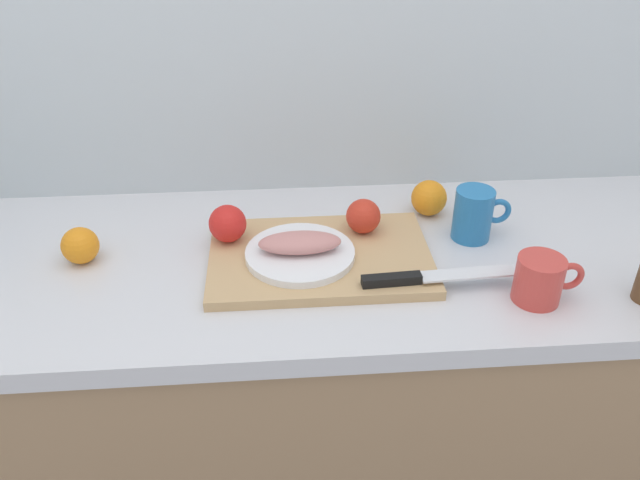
{
  "coord_description": "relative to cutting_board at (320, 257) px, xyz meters",
  "views": [
    {
      "loc": [
        0.03,
        -1.07,
        1.6
      ],
      "look_at": [
        0.11,
        -0.02,
        0.95
      ],
      "focal_mm": 35.86,
      "sensor_mm": 36.0,
      "label": 1
    }
  ],
  "objects": [
    {
      "name": "back_wall",
      "position": [
        -0.11,
        0.35,
        0.34
      ],
      "size": [
        3.2,
        0.05,
        2.5
      ],
      "primitive_type": "cube",
      "color": "silver",
      "rests_on": "ground_plane"
    },
    {
      "name": "kitchen_counter",
      "position": [
        -0.11,
        0.02,
        -0.46
      ],
      "size": [
        2.0,
        0.6,
        0.9
      ],
      "color": "#9E7A56",
      "rests_on": "ground_plane"
    },
    {
      "name": "cutting_board",
      "position": [
        0.0,
        0.0,
        0.0
      ],
      "size": [
        0.43,
        0.29,
        0.02
      ],
      "primitive_type": "cube",
      "color": "tan",
      "rests_on": "kitchen_counter"
    },
    {
      "name": "white_plate",
      "position": [
        -0.04,
        -0.01,
        0.02
      ],
      "size": [
        0.21,
        0.21,
        0.01
      ],
      "primitive_type": "cylinder",
      "color": "white",
      "rests_on": "cutting_board"
    },
    {
      "name": "fish_fillet",
      "position": [
        -0.04,
        -0.01,
        0.04
      ],
      "size": [
        0.16,
        0.07,
        0.04
      ],
      "primitive_type": "ellipsoid",
      "color": "tan",
      "rests_on": "white_plate"
    },
    {
      "name": "chef_knife",
      "position": [
        0.17,
        -0.11,
        0.02
      ],
      "size": [
        0.29,
        0.05,
        0.02
      ],
      "rotation": [
        0.0,
        0.0,
        0.06
      ],
      "color": "silver",
      "rests_on": "cutting_board"
    },
    {
      "name": "tomato_0",
      "position": [
        0.09,
        0.08,
        0.05
      ],
      "size": [
        0.07,
        0.07,
        0.07
      ],
      "primitive_type": "sphere",
      "color": "red",
      "rests_on": "cutting_board"
    },
    {
      "name": "tomato_1",
      "position": [
        -0.18,
        0.06,
        0.05
      ],
      "size": [
        0.08,
        0.08,
        0.08
      ],
      "primitive_type": "sphere",
      "color": "red",
      "rests_on": "cutting_board"
    },
    {
      "name": "coffee_mug_0",
      "position": [
        0.32,
        0.07,
        0.05
      ],
      "size": [
        0.12,
        0.08,
        0.11
      ],
      "color": "#2672B2",
      "rests_on": "kitchen_counter"
    },
    {
      "name": "coffee_mug_1",
      "position": [
        0.38,
        -0.15,
        0.03
      ],
      "size": [
        0.13,
        0.09,
        0.09
      ],
      "color": "#CC3F38",
      "rests_on": "kitchen_counter"
    },
    {
      "name": "orange_2",
      "position": [
        -0.47,
        0.04,
        0.03
      ],
      "size": [
        0.07,
        0.07,
        0.07
      ],
      "primitive_type": "sphere",
      "color": "orange",
      "rests_on": "kitchen_counter"
    },
    {
      "name": "orange_3",
      "position": [
        0.25,
        0.17,
        0.03
      ],
      "size": [
        0.08,
        0.08,
        0.08
      ],
      "primitive_type": "sphere",
      "color": "orange",
      "rests_on": "kitchen_counter"
    }
  ]
}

